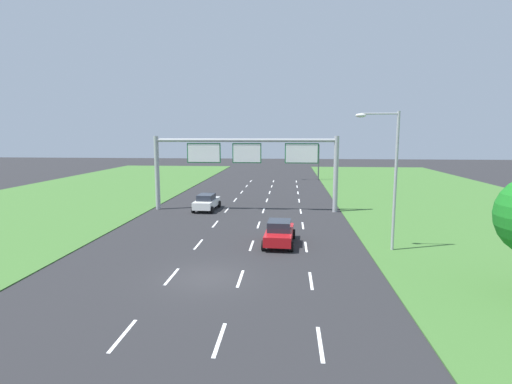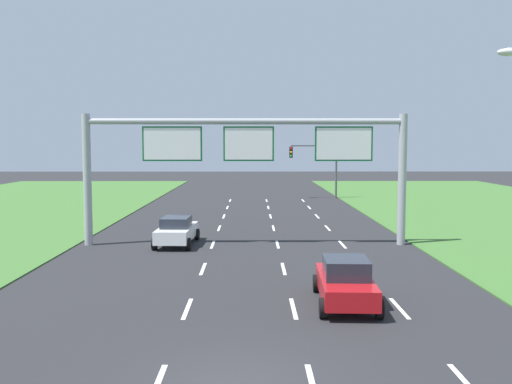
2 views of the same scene
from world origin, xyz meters
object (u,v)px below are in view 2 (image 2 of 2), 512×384
at_px(car_near_red, 177,231).
at_px(traffic_light_mast, 317,160).
at_px(sign_gantry, 248,153).
at_px(car_lead_silver, 345,282).

xyz_separation_m(car_near_red, traffic_light_mast, (10.46, 26.20, 3.09)).
bearing_deg(sign_gantry, car_lead_silver, -73.62).
relative_size(car_lead_silver, traffic_light_mast, 0.78).
relative_size(car_near_red, sign_gantry, 0.25).
height_order(sign_gantry, traffic_light_mast, sign_gantry).
xyz_separation_m(car_near_red, sign_gantry, (3.83, 0.01, 4.16)).
distance_m(car_near_red, traffic_light_mast, 28.38).
bearing_deg(traffic_light_mast, sign_gantry, -104.19).
bearing_deg(sign_gantry, traffic_light_mast, 75.81).
bearing_deg(car_lead_silver, sign_gantry, 109.00).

